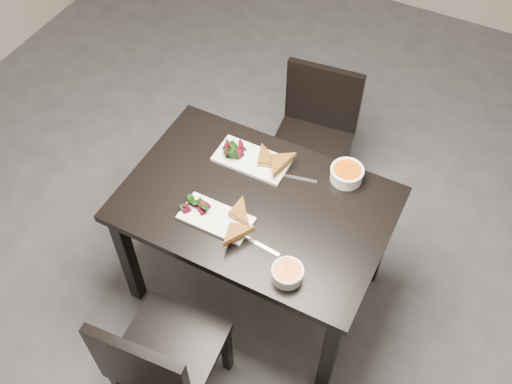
# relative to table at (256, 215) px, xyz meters

# --- Properties ---
(ground) EXTENTS (5.00, 5.00, 0.00)m
(ground) POSITION_rel_table_xyz_m (-0.08, 0.42, -0.65)
(ground) COLOR #47474C
(ground) RESTS_ON ground
(table) EXTENTS (1.20, 0.80, 0.75)m
(table) POSITION_rel_table_xyz_m (0.00, 0.00, 0.00)
(table) COLOR black
(table) RESTS_ON ground
(chair_near) EXTENTS (0.45, 0.45, 0.85)m
(chair_near) POSITION_rel_table_xyz_m (-0.07, -0.75, -0.17)
(chair_near) COLOR black
(chair_near) RESTS_ON ground
(chair_far) EXTENTS (0.47, 0.47, 0.85)m
(chair_far) POSITION_rel_table_xyz_m (-0.03, 0.77, -0.17)
(chair_far) COLOR black
(chair_far) RESTS_ON ground
(plate_near) EXTENTS (0.32, 0.16, 0.02)m
(plate_near) POSITION_rel_table_xyz_m (-0.11, -0.17, 0.11)
(plate_near) COLOR white
(plate_near) RESTS_ON table
(sandwich_near) EXTENTS (0.17, 0.14, 0.05)m
(sandwich_near) POSITION_rel_table_xyz_m (-0.05, -0.15, 0.14)
(sandwich_near) COLOR brown
(sandwich_near) RESTS_ON plate_near
(salad_near) EXTENTS (0.10, 0.09, 0.04)m
(salad_near) POSITION_rel_table_xyz_m (-0.21, -0.17, 0.14)
(salad_near) COLOR black
(salad_near) RESTS_ON plate_near
(soup_bowl_near) EXTENTS (0.13, 0.13, 0.06)m
(soup_bowl_near) POSITION_rel_table_xyz_m (0.29, -0.29, 0.13)
(soup_bowl_near) COLOR white
(soup_bowl_near) RESTS_ON table
(cutlery_near) EXTENTS (0.18, 0.03, 0.00)m
(cutlery_near) POSITION_rel_table_xyz_m (0.13, -0.20, 0.10)
(cutlery_near) COLOR silver
(cutlery_near) RESTS_ON table
(plate_far) EXTENTS (0.35, 0.18, 0.02)m
(plate_far) POSITION_rel_table_xyz_m (-0.13, 0.21, 0.11)
(plate_far) COLOR white
(plate_far) RESTS_ON table
(sandwich_far) EXTENTS (0.21, 0.18, 0.06)m
(sandwich_far) POSITION_rel_table_xyz_m (-0.06, 0.19, 0.14)
(sandwich_far) COLOR brown
(sandwich_far) RESTS_ON plate_far
(salad_far) EXTENTS (0.11, 0.10, 0.05)m
(salad_far) POSITION_rel_table_xyz_m (-0.23, 0.21, 0.14)
(salad_far) COLOR black
(salad_far) RESTS_ON plate_far
(soup_bowl_far) EXTENTS (0.16, 0.16, 0.07)m
(soup_bowl_far) POSITION_rel_table_xyz_m (0.31, 0.31, 0.14)
(soup_bowl_far) COLOR white
(soup_bowl_far) RESTS_ON table
(cutlery_far) EXTENTS (0.18, 0.05, 0.00)m
(cutlery_far) POSITION_rel_table_xyz_m (0.11, 0.21, 0.10)
(cutlery_far) COLOR silver
(cutlery_far) RESTS_ON table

